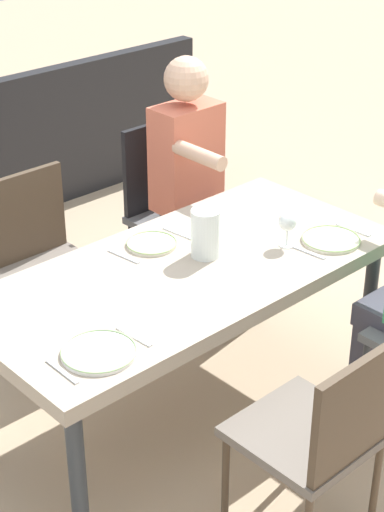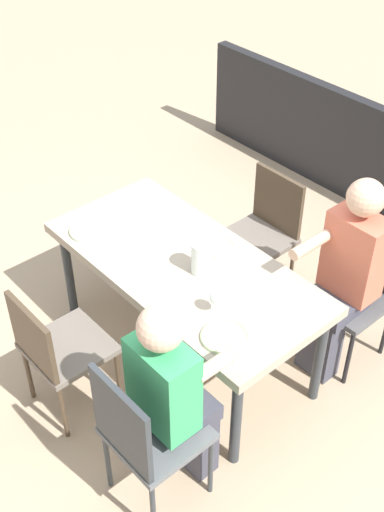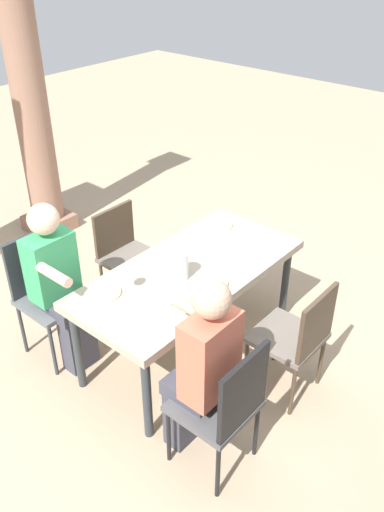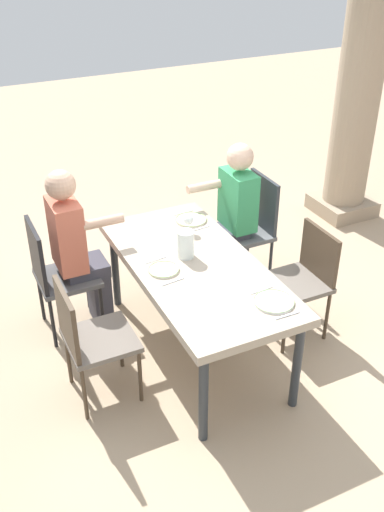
# 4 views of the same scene
# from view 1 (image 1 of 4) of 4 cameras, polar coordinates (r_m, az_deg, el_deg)

# --- Properties ---
(ground_plane) EXTENTS (16.00, 16.00, 0.00)m
(ground_plane) POSITION_cam_1_polar(r_m,az_deg,el_deg) (3.80, -0.39, -10.68)
(ground_plane) COLOR tan
(dining_table) EXTENTS (1.76, 0.83, 0.75)m
(dining_table) POSITION_cam_1_polar(r_m,az_deg,el_deg) (3.41, -0.42, -1.74)
(dining_table) COLOR tan
(dining_table) RESTS_ON ground
(chair_west_south) EXTENTS (0.44, 0.44, 0.94)m
(chair_west_south) POSITION_cam_1_polar(r_m,az_deg,el_deg) (4.43, -1.40, 3.61)
(chair_west_south) COLOR #4F4F50
(chair_west_south) RESTS_ON ground
(chair_mid_north) EXTENTS (0.44, 0.44, 0.86)m
(chair_mid_north) POSITION_cam_1_polar(r_m,az_deg,el_deg) (2.97, 8.72, -11.53)
(chair_mid_north) COLOR #6A6158
(chair_mid_north) RESTS_ON ground
(chair_mid_south) EXTENTS (0.44, 0.44, 0.89)m
(chair_mid_south) POSITION_cam_1_polar(r_m,az_deg,el_deg) (4.01, -9.97, 0.00)
(chair_mid_south) COLOR #6A6158
(chair_mid_south) RESTS_ON ground
(diner_woman_green) EXTENTS (0.35, 0.50, 1.33)m
(diner_woman_green) POSITION_cam_1_polar(r_m,az_deg,el_deg) (4.23, 0.17, 5.03)
(diner_woman_green) COLOR #3F3F4C
(diner_woman_green) RESTS_ON ground
(plate_0) EXTENTS (0.25, 0.25, 0.02)m
(plate_0) POSITION_cam_1_polar(r_m,az_deg,el_deg) (3.62, 9.27, 1.11)
(plate_0) COLOR silver
(plate_0) RESTS_ON dining_table
(wine_glass_0) EXTENTS (0.08, 0.08, 0.15)m
(wine_glass_0) POSITION_cam_1_polar(r_m,az_deg,el_deg) (3.51, 6.42, 2.23)
(wine_glass_0) COLOR white
(wine_glass_0) RESTS_ON dining_table
(fork_0) EXTENTS (0.03, 0.17, 0.01)m
(fork_0) POSITION_cam_1_polar(r_m,az_deg,el_deg) (3.73, 10.71, 1.74)
(fork_0) COLOR silver
(fork_0) RESTS_ON dining_table
(spoon_0) EXTENTS (0.03, 0.17, 0.01)m
(spoon_0) POSITION_cam_1_polar(r_m,az_deg,el_deg) (3.52, 7.73, 0.27)
(spoon_0) COLOR silver
(spoon_0) RESTS_ON dining_table
(plate_1) EXTENTS (0.21, 0.21, 0.02)m
(plate_1) POSITION_cam_1_polar(r_m,az_deg,el_deg) (3.54, -2.71, 0.85)
(plate_1) COLOR silver
(plate_1) RESTS_ON dining_table
(fork_1) EXTENTS (0.04, 0.17, 0.01)m
(fork_1) POSITION_cam_1_polar(r_m,az_deg,el_deg) (3.63, -0.90, 1.51)
(fork_1) COLOR silver
(fork_1) RESTS_ON dining_table
(spoon_1) EXTENTS (0.04, 0.17, 0.01)m
(spoon_1) POSITION_cam_1_polar(r_m,az_deg,el_deg) (3.46, -4.59, -0.02)
(spoon_1) COLOR silver
(spoon_1) RESTS_ON dining_table
(plate_2) EXTENTS (0.26, 0.26, 0.02)m
(plate_2) POSITION_cam_1_polar(r_m,az_deg,el_deg) (2.88, -6.24, -6.39)
(plate_2) COLOR white
(plate_2) RESTS_ON dining_table
(fork_2) EXTENTS (0.03, 0.17, 0.01)m
(fork_2) POSITION_cam_1_polar(r_m,az_deg,el_deg) (2.96, -3.92, -5.38)
(fork_2) COLOR silver
(fork_2) RESTS_ON dining_table
(spoon_2) EXTENTS (0.02, 0.17, 0.01)m
(spoon_2) POSITION_cam_1_polar(r_m,az_deg,el_deg) (2.82, -8.68, -7.63)
(spoon_2) COLOR silver
(spoon_2) RESTS_ON dining_table
(water_pitcher) EXTENTS (0.12, 0.12, 0.20)m
(water_pitcher) POSITION_cam_1_polar(r_m,az_deg,el_deg) (3.42, 0.91, 1.38)
(water_pitcher) COLOR white
(water_pitcher) RESTS_ON dining_table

